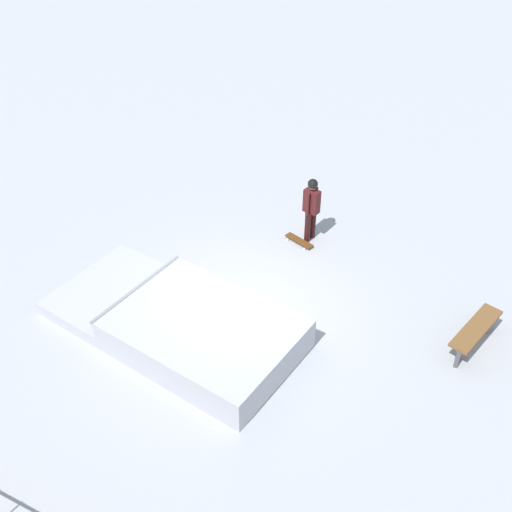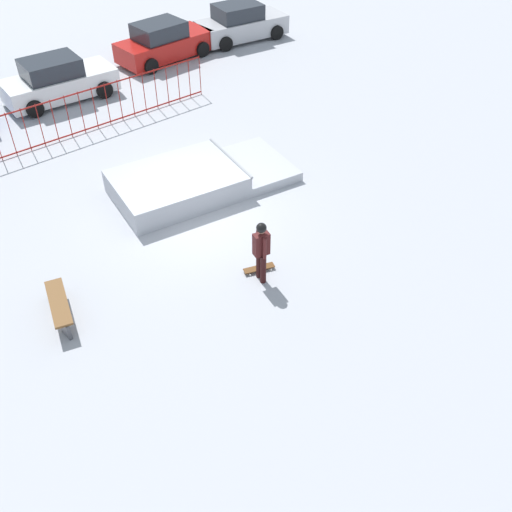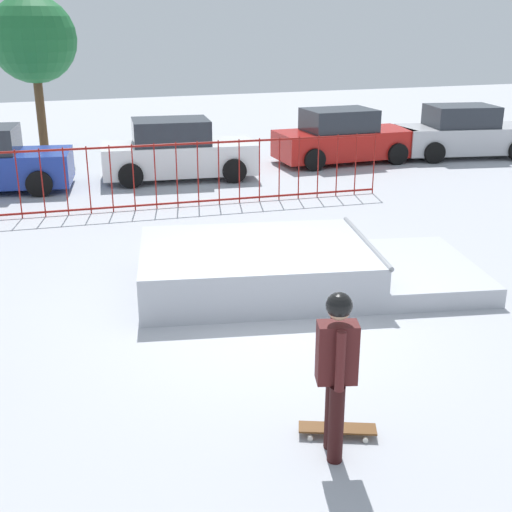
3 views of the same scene
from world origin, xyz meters
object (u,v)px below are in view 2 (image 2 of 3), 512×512
(parked_car_silver, at_px, (241,24))
(skate_ramp, at_px, (192,181))
(parked_car_red, at_px, (163,43))
(skater, at_px, (261,248))
(skateboard, at_px, (259,268))
(parked_car_white, at_px, (58,81))
(park_bench, at_px, (59,305))

(parked_car_silver, bearing_deg, skate_ramp, -127.47)
(skate_ramp, height_order, parked_car_red, parked_car_red)
(skate_ramp, bearing_deg, skater, -93.49)
(skateboard, distance_m, parked_car_red, 14.29)
(parked_car_white, xyz_separation_m, parked_car_silver, (9.19, -0.05, 0.00))
(parked_car_white, bearing_deg, parked_car_red, 12.32)
(skater, xyz_separation_m, parked_car_red, (6.68, 12.99, -0.28))
(skate_ramp, xyz_separation_m, park_bench, (-5.47, -2.04, 0.04))
(skateboard, relative_size, parked_car_white, 0.19)
(skater, relative_size, park_bench, 1.05)
(park_bench, bearing_deg, parked_car_silver, 34.52)
(parked_car_white, bearing_deg, skater, -89.37)
(skater, relative_size, parked_car_red, 0.42)
(skate_ramp, bearing_deg, parked_car_white, 100.97)
(skate_ramp, bearing_deg, park_bench, -146.97)
(skateboard, bearing_deg, skater, -101.09)
(parked_car_red, xyz_separation_m, parked_car_silver, (3.98, -0.50, 0.00))
(skateboard, height_order, parked_car_silver, parked_car_silver)
(parked_car_white, distance_m, parked_car_red, 5.22)
(park_bench, xyz_separation_m, parked_car_red, (10.91, 10.75, 0.37))
(park_bench, relative_size, parked_car_silver, 0.38)
(skate_ramp, height_order, skater, skater)
(skate_ramp, bearing_deg, skateboard, -92.08)
(park_bench, distance_m, parked_car_red, 15.32)
(parked_car_white, xyz_separation_m, parked_car_red, (5.20, 0.45, 0.00))
(skate_ramp, distance_m, skater, 4.50)
(skateboard, bearing_deg, park_bench, 179.37)
(parked_car_white, relative_size, parked_car_red, 1.04)
(skater, bearing_deg, skate_ramp, 90.76)
(skater, relative_size, parked_car_silver, 0.40)
(skateboard, xyz_separation_m, parked_car_silver, (10.48, 12.22, 0.65))
(skate_ramp, xyz_separation_m, skater, (-1.23, -4.28, 0.69))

